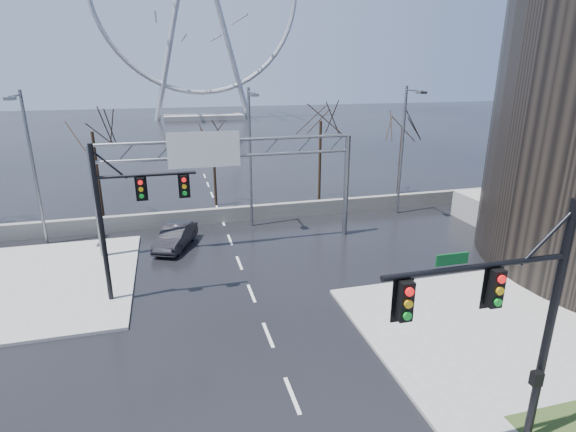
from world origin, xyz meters
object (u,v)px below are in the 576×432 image
object	(u,v)px
signal_mast_far	(124,209)
car	(175,237)
sign_gantry	(223,169)
signal_mast_near	(514,313)

from	to	relation	value
signal_mast_far	car	xyz separation A→B (m)	(2.25, 6.65, -4.10)
signal_mast_far	sign_gantry	world-z (taller)	signal_mast_far
signal_mast_near	signal_mast_far	size ratio (longest dim) A/B	1.00
signal_mast_near	sign_gantry	size ratio (longest dim) A/B	0.49
sign_gantry	car	xyz separation A→B (m)	(-3.24, 0.65, -4.44)
signal_mast_near	sign_gantry	distance (m)	19.79
signal_mast_far	car	bearing A→B (deg)	71.31
signal_mast_near	car	world-z (taller)	signal_mast_near
signal_mast_near	car	size ratio (longest dim) A/B	1.79
signal_mast_far	sign_gantry	xyz separation A→B (m)	(5.49, 6.00, 0.35)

